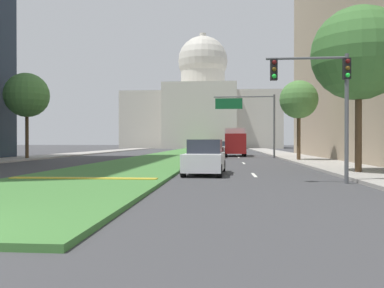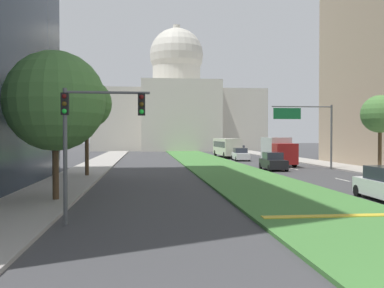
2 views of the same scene
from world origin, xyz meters
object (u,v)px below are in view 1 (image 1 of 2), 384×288
sedan_very_far (233,146)px  box_truck_delivery (235,142)px  sedan_distant (219,148)px  city_bus (218,141)px  sedan_lead_stopped (205,158)px  street_tree_right_near (359,54)px  traffic_light_near_right (325,89)px  street_tree_right_mid (299,100)px  street_tree_left_mid (27,95)px  overhead_guide_sign (251,112)px  sedan_far_horizon (235,146)px  capitol_building (203,112)px  sedan_midblock (214,150)px

sedan_very_far → box_truck_delivery: box_truck_delivery is taller
sedan_distant → sedan_very_far: size_ratio=1.03×
box_truck_delivery → city_bus: 19.01m
sedan_lead_stopped → city_bus: city_bus is taller
street_tree_right_near → box_truck_delivery: (-5.57, 25.26, -4.45)m
traffic_light_near_right → city_bus: traffic_light_near_right is taller
street_tree_right_mid → sedan_distant: 23.90m
street_tree_right_mid → traffic_light_near_right: bearing=-97.2°
street_tree_left_mid → city_bus: size_ratio=0.73×
sedan_lead_stopped → street_tree_left_mid: bearing=139.6°
sedan_lead_stopped → sedan_very_far: bearing=87.4°
sedan_lead_stopped → overhead_guide_sign: bearing=79.7°
sedan_far_horizon → sedan_lead_stopped: bearing=-93.3°
street_tree_left_mid → sedan_lead_stopped: street_tree_left_mid is taller
capitol_building → sedan_far_horizon: size_ratio=8.59×
sedan_distant → street_tree_right_mid: bearing=-72.7°
overhead_guide_sign → street_tree_right_mid: 7.76m
sedan_lead_stopped → sedan_very_far: sedan_lead_stopped is taller
street_tree_left_mid → sedan_lead_stopped: 23.38m
city_bus → box_truck_delivery: bearing=-83.4°
city_bus → traffic_light_near_right: bearing=-84.1°
street_tree_left_mid → sedan_far_horizon: (20.13, 33.66, -5.16)m
sedan_midblock → sedan_distant: size_ratio=1.00×
street_tree_left_mid → capitol_building: bearing=79.8°
street_tree_right_mid → sedan_midblock: (-7.35, 6.48, -4.38)m
overhead_guide_sign → city_bus: 24.52m
city_bus → sedan_distant: bearing=-88.3°
sedan_lead_stopped → sedan_far_horizon: same height
overhead_guide_sign → traffic_light_near_right: bearing=-86.9°
street_tree_left_mid → sedan_midblock: 18.75m
street_tree_left_mid → sedan_very_far: 48.43m
street_tree_right_mid → sedan_distant: (-7.00, 22.42, -4.40)m
street_tree_right_near → sedan_lead_stopped: size_ratio=1.80×
street_tree_right_mid → sedan_very_far: size_ratio=1.52×
street_tree_right_near → city_bus: bearing=100.0°
street_tree_right_near → box_truck_delivery: size_ratio=1.33×
capitol_building → sedan_distant: (5.11, -48.39, -8.89)m
capitol_building → overhead_guide_sign: capitol_building is taller
capitol_building → city_bus: (4.86, -39.87, -7.92)m
sedan_very_far → city_bus: bearing=-100.7°
street_tree_right_mid → sedan_midblock: street_tree_right_mid is taller
sedan_lead_stopped → box_truck_delivery: (2.20, 25.50, 0.84)m
sedan_midblock → overhead_guide_sign: bearing=5.9°
sedan_lead_stopped → sedan_distant: (0.25, 35.87, -0.03)m
sedan_midblock → sedan_lead_stopped: bearing=-89.7°
sedan_distant → box_truck_delivery: (1.95, -10.37, 0.87)m
capitol_building → box_truck_delivery: capitol_building is taller
street_tree_right_near → street_tree_right_mid: 13.24m
street_tree_right_near → sedan_lead_stopped: bearing=-178.2°
capitol_building → sedan_midblock: bearing=-85.8°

